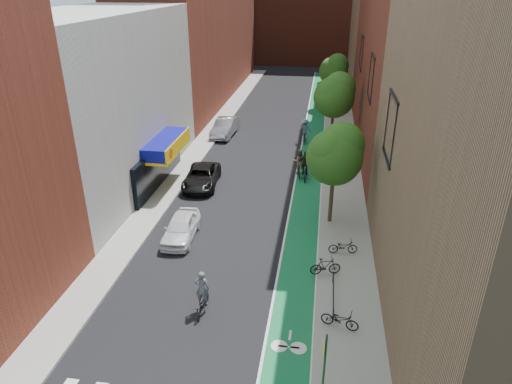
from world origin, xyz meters
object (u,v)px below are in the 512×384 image
at_px(cyclist_lane_near, 299,165).
at_px(parked_car_black, 202,177).
at_px(parked_car_white, 181,227).
at_px(cyclist_lane_far, 305,132).
at_px(parked_car_silver, 225,127).
at_px(cyclist_lead, 202,298).
at_px(cyclist_lane_mid, 305,169).

bearing_deg(cyclist_lane_near, parked_car_black, 10.99).
height_order(parked_car_white, cyclist_lane_far, cyclist_lane_far).
height_order(parked_car_white, parked_car_silver, parked_car_silver).
distance_m(parked_car_black, cyclist_lead, 14.12).
bearing_deg(parked_car_silver, parked_car_black, -82.68).
distance_m(parked_car_black, cyclist_lane_mid, 7.79).
distance_m(cyclist_lead, cyclist_lane_near, 16.69).
bearing_deg(parked_car_silver, cyclist_lane_far, -3.50).
height_order(cyclist_lead, cyclist_lane_near, cyclist_lane_near).
relative_size(parked_car_white, cyclist_lead, 1.94).
bearing_deg(parked_car_white, parked_car_silver, 91.94).
xyz_separation_m(parked_car_silver, cyclist_lead, (4.43, -25.44, -0.10)).
relative_size(parked_car_silver, cyclist_lead, 2.35).
bearing_deg(cyclist_lane_mid, parked_car_silver, -50.66).
bearing_deg(cyclist_lane_mid, cyclist_lane_near, -43.04).
bearing_deg(cyclist_lead, cyclist_lane_mid, -101.02).
xyz_separation_m(parked_car_silver, cyclist_lane_near, (7.72, -9.09, 0.14)).
relative_size(parked_car_white, cyclist_lane_mid, 1.84).
height_order(parked_car_white, cyclist_lead, cyclist_lead).
bearing_deg(cyclist_lane_mid, parked_car_black, 15.46).
xyz_separation_m(parked_car_black, cyclist_lane_mid, (7.45, 2.27, 0.17)).
height_order(parked_car_silver, cyclist_lane_near, cyclist_lane_near).
xyz_separation_m(parked_car_silver, cyclist_lane_far, (7.72, -0.95, 0.23)).
bearing_deg(cyclist_lead, parked_car_white, -62.32).
bearing_deg(cyclist_lane_far, cyclist_lead, 79.88).
relative_size(parked_car_black, cyclist_lead, 2.33).
xyz_separation_m(cyclist_lead, cyclist_lane_far, (3.30, 24.49, 0.33)).
relative_size(cyclist_lead, cyclist_lane_mid, 0.95).
bearing_deg(parked_car_black, parked_car_silver, 89.46).
relative_size(cyclist_lane_near, cyclist_lane_mid, 0.99).
xyz_separation_m(parked_car_black, parked_car_silver, (-0.78, 11.80, 0.14)).
xyz_separation_m(parked_car_white, parked_car_black, (-0.75, 7.48, -0.01)).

